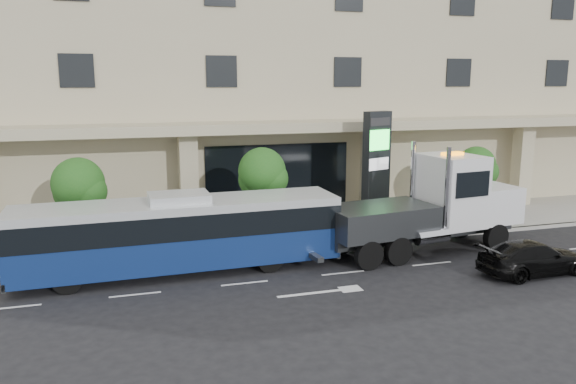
% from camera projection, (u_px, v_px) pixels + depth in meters
% --- Properties ---
extents(ground, '(120.00, 120.00, 0.00)m').
position_uv_depth(ground, '(329.00, 262.00, 23.72)').
color(ground, black).
rests_on(ground, ground).
extents(sidewalk, '(120.00, 6.00, 0.15)m').
position_uv_depth(sidewalk, '(294.00, 230.00, 28.40)').
color(sidewalk, gray).
rests_on(sidewalk, ground).
extents(curb, '(120.00, 0.30, 0.15)m').
position_uv_depth(curb, '(314.00, 247.00, 25.59)').
color(curb, gray).
rests_on(curb, ground).
extents(convention_center, '(60.00, 17.60, 20.00)m').
position_uv_depth(convention_center, '(246.00, 42.00, 36.28)').
color(convention_center, tan).
rests_on(convention_center, ground).
extents(tree_left, '(2.27, 2.20, 4.22)m').
position_uv_depth(tree_left, '(79.00, 187.00, 23.66)').
color(tree_left, '#422B19').
rests_on(tree_left, sidewalk).
extents(tree_mid, '(2.28, 2.20, 4.38)m').
position_uv_depth(tree_mid, '(263.00, 175.00, 25.91)').
color(tree_mid, '#422B19').
rests_on(tree_mid, sidewalk).
extents(tree_right, '(2.10, 2.00, 4.04)m').
position_uv_depth(tree_right, '(477.00, 169.00, 29.21)').
color(tree_right, '#422B19').
rests_on(tree_right, sidewalk).
extents(city_bus, '(12.72, 2.96, 3.21)m').
position_uv_depth(city_bus, '(180.00, 232.00, 22.15)').
color(city_bus, black).
rests_on(city_bus, ground).
extents(tow_truck, '(10.66, 3.71, 4.83)m').
position_uv_depth(tow_truck, '(433.00, 207.00, 24.99)').
color(tow_truck, '#2D3033').
rests_on(tow_truck, ground).
extents(black_sedan, '(4.66, 2.07, 1.33)m').
position_uv_depth(black_sedan, '(533.00, 258.00, 22.12)').
color(black_sedan, black).
rests_on(black_sedan, ground).
extents(signage_pylon, '(1.56, 0.99, 5.92)m').
position_uv_depth(signage_pylon, '(376.00, 170.00, 27.92)').
color(signage_pylon, black).
rests_on(signage_pylon, sidewalk).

